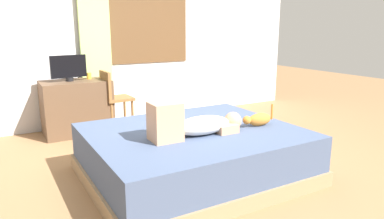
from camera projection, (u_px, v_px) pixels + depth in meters
The scene contains 10 objects.
ground_plane at pixel (201, 172), 3.62m from camera, with size 16.00×16.00×0.00m, color olive.
back_wall_with_window at pixel (120, 27), 5.34m from camera, with size 6.40×0.14×2.90m.
bed at pixel (193, 153), 3.47m from camera, with size 2.03×1.71×0.48m.
person_lying at pixel (193, 124), 3.21m from camera, with size 0.94×0.28×0.34m.
cat at pixel (258, 119), 3.54m from camera, with size 0.36×0.13×0.21m.
desk at pixel (77, 107), 4.87m from camera, with size 0.90×0.56×0.74m.
tv_monitor at pixel (69, 68), 4.71m from camera, with size 0.48×0.10×0.35m.
cup at pixel (89, 76), 4.94m from camera, with size 0.07×0.07×0.09m, color gold.
chair_by_desk at pixel (113, 96), 4.97m from camera, with size 0.39×0.39×0.86m.
curtain_left at pixel (95, 44), 5.09m from camera, with size 0.44×0.06×2.43m, color #ADCC75.
Camera 1 is at (-1.76, -2.88, 1.45)m, focal length 32.92 mm.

